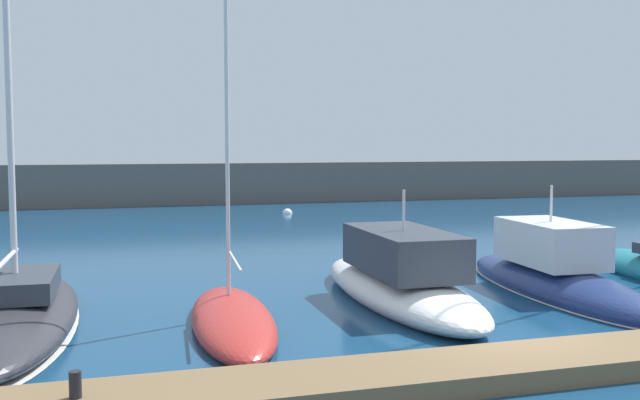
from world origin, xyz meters
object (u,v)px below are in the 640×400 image
(dock_bollard, at_px, (75,385))
(motorboat_navy_fourth, at_px, (554,276))
(sailboat_red_second, at_px, (232,318))
(sailboat_charcoal_nearest, at_px, (14,310))
(mooring_buoy_white, at_px, (287,214))
(motorboat_white_third, at_px, (399,278))

(dock_bollard, bearing_deg, motorboat_navy_fourth, 26.27)
(sailboat_red_second, bearing_deg, sailboat_charcoal_nearest, 79.49)
(sailboat_charcoal_nearest, bearing_deg, mooring_buoy_white, -25.83)
(motorboat_navy_fourth, bearing_deg, sailboat_charcoal_nearest, 93.64)
(motorboat_white_third, relative_size, motorboat_navy_fourth, 1.00)
(mooring_buoy_white, height_order, dock_bollard, dock_bollard)
(mooring_buoy_white, bearing_deg, motorboat_navy_fourth, -86.08)
(sailboat_red_second, bearing_deg, dock_bollard, 151.55)
(motorboat_navy_fourth, height_order, mooring_buoy_white, motorboat_navy_fourth)
(sailboat_charcoal_nearest, xyz_separation_m, sailboat_red_second, (5.12, -1.39, -0.24))
(sailboat_charcoal_nearest, height_order, motorboat_white_third, sailboat_charcoal_nearest)
(sailboat_charcoal_nearest, bearing_deg, motorboat_navy_fourth, -88.57)
(mooring_buoy_white, bearing_deg, dock_bollard, -109.82)
(sailboat_charcoal_nearest, xyz_separation_m, mooring_buoy_white, (13.42, 25.95, -0.46))
(sailboat_red_second, relative_size, motorboat_navy_fourth, 1.31)
(sailboat_red_second, xyz_separation_m, motorboat_navy_fourth, (10.08, 1.37, 0.27))
(sailboat_charcoal_nearest, height_order, dock_bollard, sailboat_charcoal_nearest)
(motorboat_white_third, xyz_separation_m, motorboat_navy_fourth, (5.07, -0.03, -0.19))
(motorboat_white_third, xyz_separation_m, dock_bollard, (-8.48, -6.72, -0.06))
(motorboat_white_third, xyz_separation_m, mooring_buoy_white, (3.29, 25.94, -0.68))
(sailboat_charcoal_nearest, relative_size, motorboat_white_third, 2.18)
(sailboat_charcoal_nearest, distance_m, motorboat_navy_fourth, 15.20)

